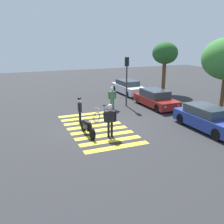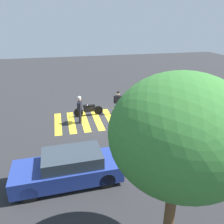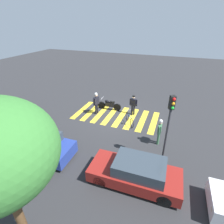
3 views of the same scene
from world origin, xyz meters
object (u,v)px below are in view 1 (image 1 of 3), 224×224
at_px(officer_on_foot, 110,118).
at_px(officer_by_motorcycle, 80,108).
at_px(police_motorcycle, 88,127).
at_px(car_maroon_wagon, 156,99).
at_px(traffic_light_pole, 127,73).
at_px(pedestrian_bystander, 112,96).
at_px(leaning_bicycle, 102,115).
at_px(car_blue_hatchback, 207,119).
at_px(car_white_van, 128,87).

distance_m(officer_on_foot, officer_by_motorcycle, 3.06).
xyz_separation_m(police_motorcycle, officer_on_foot, (0.73, 1.09, 0.66)).
bearing_deg(police_motorcycle, car_maroon_wagon, 120.16).
bearing_deg(car_maroon_wagon, traffic_light_pole, -117.60).
relative_size(officer_on_foot, pedestrian_bystander, 1.07).
xyz_separation_m(officer_on_foot, car_maroon_wagon, (-4.78, 5.88, -0.47)).
height_order(police_motorcycle, car_maroon_wagon, car_maroon_wagon).
xyz_separation_m(police_motorcycle, pedestrian_bystander, (-4.69, 3.44, 0.57)).
height_order(leaning_bicycle, officer_by_motorcycle, officer_by_motorcycle).
distance_m(leaning_bicycle, car_blue_hatchback, 6.72).
bearing_deg(car_white_van, officer_by_motorcycle, -43.75).
height_order(car_blue_hatchback, traffic_light_pole, traffic_light_pole).
distance_m(pedestrian_bystander, car_maroon_wagon, 3.60).
distance_m(police_motorcycle, officer_by_motorcycle, 2.26).
bearing_deg(police_motorcycle, car_blue_hatchback, 75.12).
relative_size(pedestrian_bystander, car_white_van, 0.40).
bearing_deg(officer_by_motorcycle, police_motorcycle, -4.26).
xyz_separation_m(leaning_bicycle, traffic_light_pole, (-2.83, 3.20, 2.28)).
height_order(leaning_bicycle, traffic_light_pole, traffic_light_pole).
distance_m(officer_by_motorcycle, pedestrian_bystander, 4.13).
bearing_deg(leaning_bicycle, traffic_light_pole, 131.54).
relative_size(pedestrian_bystander, car_blue_hatchback, 0.39).
distance_m(officer_by_motorcycle, traffic_light_pole, 5.81).
distance_m(officer_on_foot, traffic_light_pole, 7.16).
bearing_deg(car_white_van, car_maroon_wagon, -1.64).
height_order(car_white_van, car_blue_hatchback, car_blue_hatchback).
relative_size(officer_on_foot, car_white_van, 0.43).
bearing_deg(traffic_light_pole, officer_on_foot, -32.90).
bearing_deg(car_blue_hatchback, car_maroon_wagon, 179.94).
height_order(leaning_bicycle, car_white_van, car_white_van).
distance_m(police_motorcycle, officer_on_foot, 1.47).
bearing_deg(pedestrian_bystander, car_maroon_wagon, 79.78).
xyz_separation_m(pedestrian_bystander, car_blue_hatchback, (6.54, 3.52, -0.34)).
bearing_deg(car_maroon_wagon, car_blue_hatchback, -0.06).
xyz_separation_m(officer_on_foot, pedestrian_bystander, (-5.42, 2.35, -0.09)).
bearing_deg(leaning_bicycle, car_white_van, 142.76).
bearing_deg(pedestrian_bystander, car_white_van, 142.32).
distance_m(police_motorcycle, car_white_van, 11.84).
distance_m(officer_by_motorcycle, car_maroon_wagon, 7.07).
xyz_separation_m(police_motorcycle, leaning_bicycle, (-2.31, 1.69, -0.09)).
bearing_deg(officer_on_foot, traffic_light_pole, 147.10).
bearing_deg(car_blue_hatchback, car_white_van, 179.18).
height_order(police_motorcycle, traffic_light_pole, traffic_light_pole).
bearing_deg(car_blue_hatchback, police_motorcycle, -104.88).
bearing_deg(car_white_van, traffic_light_pole, -27.39).
height_order(police_motorcycle, car_blue_hatchback, car_blue_hatchback).
distance_m(leaning_bicycle, officer_on_foot, 3.19).
distance_m(car_maroon_wagon, traffic_light_pole, 3.09).
bearing_deg(car_blue_hatchback, pedestrian_bystander, -151.69).
xyz_separation_m(pedestrian_bystander, car_white_van, (-4.77, 3.68, -0.39)).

